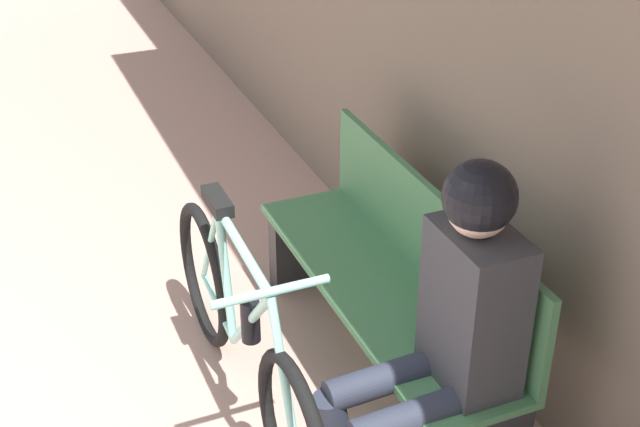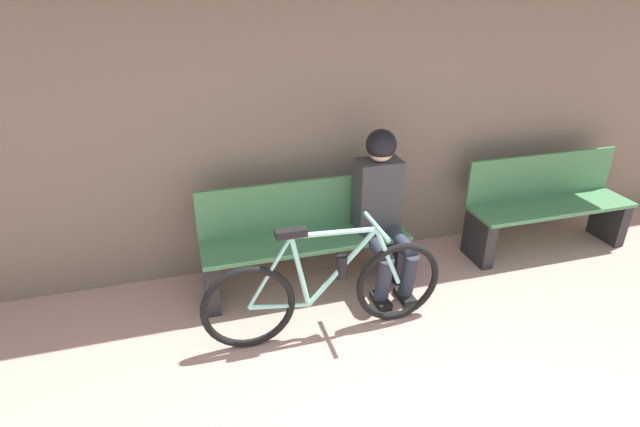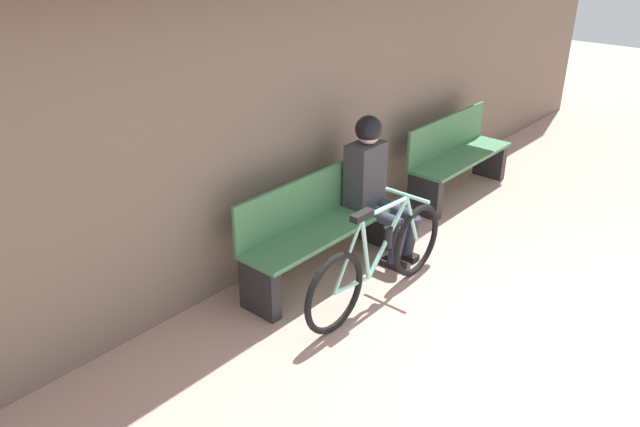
{
  "view_description": "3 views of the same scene",
  "coord_description": "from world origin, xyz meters",
  "px_view_note": "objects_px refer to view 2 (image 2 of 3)",
  "views": [
    {
      "loc": [
        2.36,
        1.21,
        2.41
      ],
      "look_at": [
        -0.09,
        2.23,
        0.88
      ],
      "focal_mm": 50.0,
      "sensor_mm": 36.0,
      "label": 1
    },
    {
      "loc": [
        -1.01,
        -0.71,
        2.29
      ],
      "look_at": [
        -0.12,
        2.35,
        0.73
      ],
      "focal_mm": 28.0,
      "sensor_mm": 36.0,
      "label": 2
    },
    {
      "loc": [
        -3.62,
        -0.43,
        2.75
      ],
      "look_at": [
        -0.42,
        2.36,
        0.71
      ],
      "focal_mm": 35.0,
      "sensor_mm": 36.0,
      "label": 3
    }
  ],
  "objects_px": {
    "park_bench_near": "(305,241)",
    "bicycle": "(327,290)",
    "park_bench_far": "(547,208)",
    "person_seated": "(382,201)"
  },
  "relations": [
    {
      "from": "park_bench_near",
      "to": "bicycle",
      "type": "xyz_separation_m",
      "value": [
        -0.01,
        -0.61,
        -0.05
      ]
    },
    {
      "from": "park_bench_near",
      "to": "person_seated",
      "type": "distance_m",
      "value": 0.68
    },
    {
      "from": "bicycle",
      "to": "park_bench_far",
      "type": "xyz_separation_m",
      "value": [
        2.23,
        0.61,
        0.04
      ]
    },
    {
      "from": "bicycle",
      "to": "person_seated",
      "type": "relative_size",
      "value": 1.35
    },
    {
      "from": "person_seated",
      "to": "park_bench_far",
      "type": "bearing_deg",
      "value": 3.73
    },
    {
      "from": "bicycle",
      "to": "person_seated",
      "type": "height_order",
      "value": "person_seated"
    },
    {
      "from": "person_seated",
      "to": "park_bench_far",
      "type": "distance_m",
      "value": 1.68
    },
    {
      "from": "park_bench_near",
      "to": "park_bench_far",
      "type": "xyz_separation_m",
      "value": [
        2.23,
        -0.0,
        -0.01
      ]
    },
    {
      "from": "bicycle",
      "to": "park_bench_far",
      "type": "height_order",
      "value": "bicycle"
    },
    {
      "from": "park_bench_near",
      "to": "bicycle",
      "type": "height_order",
      "value": "bicycle"
    }
  ]
}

